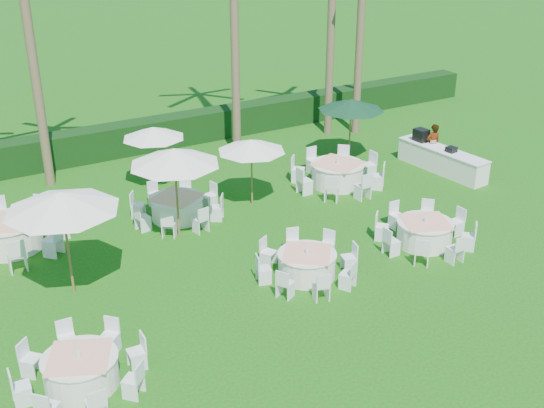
{
  "coord_description": "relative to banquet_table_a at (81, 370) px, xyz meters",
  "views": [
    {
      "loc": [
        -7.95,
        -12.77,
        9.32
      ],
      "look_at": [
        0.96,
        2.42,
        1.3
      ],
      "focal_mm": 45.0,
      "sensor_mm": 36.0,
      "label": 1
    }
  ],
  "objects": [
    {
      "name": "ground",
      "position": [
        5.61,
        0.96,
        -0.37
      ],
      "size": [
        120.0,
        120.0,
        0.0
      ],
      "primitive_type": "plane",
      "color": "#14500D",
      "rests_on": "ground"
    },
    {
      "name": "hedge",
      "position": [
        5.61,
        12.96,
        0.23
      ],
      "size": [
        34.0,
        1.0,
        1.2
      ],
      "primitive_type": "cube",
      "color": "black",
      "rests_on": "ground"
    },
    {
      "name": "banquet_table_a",
      "position": [
        0.0,
        0.0,
        0.0
      ],
      "size": [
        2.76,
        2.76,
        0.85
      ],
      "color": "white",
      "rests_on": "ground"
    },
    {
      "name": "banquet_table_b",
      "position": [
        6.45,
        1.36,
        -0.0
      ],
      "size": [
        2.75,
        2.75,
        0.85
      ],
      "color": "white",
      "rests_on": "ground"
    },
    {
      "name": "banquet_table_c",
      "position": [
        10.41,
        1.17,
        0.01
      ],
      "size": [
        2.85,
        2.85,
        0.88
      ],
      "color": "white",
      "rests_on": "ground"
    },
    {
      "name": "banquet_table_d",
      "position": [
        -0.07,
        7.03,
        0.08
      ],
      "size": [
        3.39,
        3.39,
        1.02
      ],
      "color": "white",
      "rests_on": "ground"
    },
    {
      "name": "banquet_table_e",
      "position": [
        4.9,
        6.42,
        0.02
      ],
      "size": [
        2.91,
        2.91,
        0.89
      ],
      "color": "white",
      "rests_on": "ground"
    },
    {
      "name": "banquet_table_f",
      "position": [
        10.81,
        6.09,
        0.06
      ],
      "size": [
        3.24,
        3.24,
        0.98
      ],
      "color": "white",
      "rests_on": "ground"
    },
    {
      "name": "umbrella_a",
      "position": [
        0.85,
        3.7,
        2.2
      ],
      "size": [
        2.83,
        2.83,
        2.81
      ],
      "color": "brown",
      "rests_on": "ground"
    },
    {
      "name": "umbrella_b",
      "position": [
        4.42,
        5.2,
        2.19
      ],
      "size": [
        2.64,
        2.64,
        2.8
      ],
      "color": "brown",
      "rests_on": "ground"
    },
    {
      "name": "umbrella_c",
      "position": [
        5.26,
        9.05,
        1.65
      ],
      "size": [
        2.13,
        2.13,
        2.21
      ],
      "color": "brown",
      "rests_on": "ground"
    },
    {
      "name": "umbrella_d",
      "position": [
        7.45,
        6.19,
        1.68
      ],
      "size": [
        2.22,
        2.22,
        2.24
      ],
      "color": "brown",
      "rests_on": "ground"
    },
    {
      "name": "umbrella_green",
      "position": [
        12.64,
        7.89,
        1.83
      ],
      "size": [
        2.5,
        2.5,
        2.41
      ],
      "color": "brown",
      "rests_on": "ground"
    },
    {
      "name": "buffet_table",
      "position": [
        14.87,
        5.25,
        0.1
      ],
      "size": [
        1.12,
        3.8,
        1.33
      ],
      "color": "white",
      "rests_on": "ground"
    },
    {
      "name": "staff_person",
      "position": [
        14.99,
        5.89,
        0.44
      ],
      "size": [
        0.64,
        0.47,
        1.61
      ],
      "primitive_type": "imported",
      "rotation": [
        0.0,
        0.0,
        2.99
      ],
      "color": "gray",
      "rests_on": "ground"
    },
    {
      "name": "palm_b",
      "position": [
        2.14,
        11.28,
        4.77
      ],
      "size": [
        4.39,
        4.19,
        9.35
      ],
      "color": "brown",
      "rests_on": "ground"
    },
    {
      "name": "palm_d",
      "position": [
        13.8,
        11.01,
        4.69
      ],
      "size": [
        4.37,
        4.25,
        9.2
      ],
      "color": "brown",
      "rests_on": "ground"
    },
    {
      "name": "palm_e",
      "position": [
        14.88,
        10.49,
        4.23
      ],
      "size": [
        4.31,
        4.32,
        8.3
      ],
      "color": "brown",
      "rests_on": "ground"
    }
  ]
}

